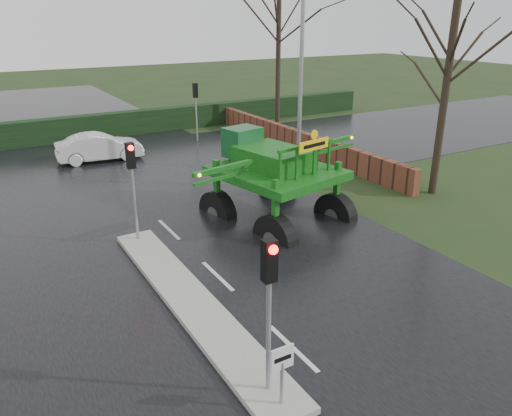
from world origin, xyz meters
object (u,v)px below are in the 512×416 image
crop_sprayer (271,179)px  street_light_right (296,46)px  keep_left_sign (282,366)px  traffic_signal_mid (132,171)px  traffic_signal_near (269,285)px  white_sedan (101,161)px  traffic_signal_far (196,99)px

crop_sprayer → street_light_right: bearing=38.7°
keep_left_sign → traffic_signal_mid: bearing=90.0°
traffic_signal_near → crop_sprayer: bearing=57.7°
traffic_signal_mid → white_sedan: size_ratio=0.79×
traffic_signal_near → crop_sprayer: crop_sprayer is taller
crop_sprayer → traffic_signal_far: bearing=64.3°
traffic_signal_mid → traffic_signal_far: 14.75m
white_sedan → traffic_signal_far: bearing=-72.1°
traffic_signal_near → white_sedan: 19.81m
street_light_right → white_sedan: street_light_right is taller
keep_left_sign → crop_sprayer: crop_sprayer is taller
keep_left_sign → traffic_signal_mid: (0.00, 8.99, 1.53)m
crop_sprayer → white_sedan: size_ratio=1.81×
traffic_signal_near → street_light_right: street_light_right is taller
keep_left_sign → traffic_signal_far: bearing=70.1°
traffic_signal_far → street_light_right: size_ratio=0.35×
traffic_signal_far → white_sedan: size_ratio=0.79×
street_light_right → white_sedan: size_ratio=2.26×
keep_left_sign → street_light_right: street_light_right is taller
keep_left_sign → white_sedan: keep_left_sign is taller
traffic_signal_mid → street_light_right: street_light_right is taller
street_light_right → traffic_signal_near: bearing=-126.1°
keep_left_sign → crop_sprayer: bearing=59.5°
traffic_signal_near → traffic_signal_far: same height
street_light_right → crop_sprayer: 9.15m
traffic_signal_mid → white_sedan: 11.48m
crop_sprayer → traffic_signal_near: bearing=-133.9°
traffic_signal_far → white_sedan: bearing=12.8°
traffic_signal_near → traffic_signal_mid: (0.00, 8.50, 0.00)m
traffic_signal_near → street_light_right: 16.46m
traffic_signal_mid → traffic_signal_near: bearing=-90.0°
traffic_signal_far → traffic_signal_near: bearing=69.6°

